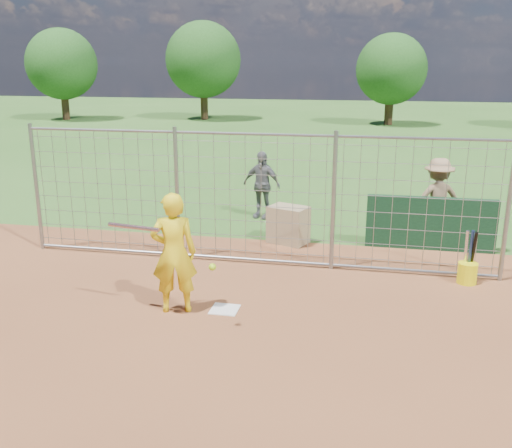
% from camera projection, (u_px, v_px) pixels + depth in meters
% --- Properties ---
extents(ground, '(100.00, 100.00, 0.00)m').
position_uv_depth(ground, '(228.00, 305.00, 9.17)').
color(ground, '#2D591E').
rests_on(ground, ground).
extents(infield_dirt, '(18.00, 18.00, 0.00)m').
position_uv_depth(infield_dirt, '(161.00, 413.00, 6.35)').
color(infield_dirt, brown).
rests_on(infield_dirt, ground).
extents(home_plate, '(0.43, 0.43, 0.02)m').
position_uv_depth(home_plate, '(225.00, 309.00, 8.98)').
color(home_plate, silver).
rests_on(home_plate, ground).
extents(dugout_wall, '(2.60, 0.20, 1.10)m').
position_uv_depth(dugout_wall, '(430.00, 224.00, 11.75)').
color(dugout_wall, '#11381E').
rests_on(dugout_wall, ground).
extents(batter, '(0.80, 0.64, 1.91)m').
position_uv_depth(batter, '(174.00, 253.00, 8.71)').
color(batter, yellow).
rests_on(batter, ground).
extents(bystander_b, '(1.05, 0.64, 1.67)m').
position_uv_depth(bystander_b, '(262.00, 185.00, 14.07)').
color(bystander_b, '#5E5E63').
rests_on(bystander_b, ground).
extents(bystander_c, '(1.28, 0.91, 1.79)m').
position_uv_depth(bystander_c, '(437.00, 199.00, 12.35)').
color(bystander_c, '#987452').
rests_on(bystander_c, ground).
extents(equipment_bin, '(0.94, 0.80, 0.80)m').
position_uv_depth(equipment_bin, '(288.00, 225.00, 12.21)').
color(equipment_bin, tan).
rests_on(equipment_bin, ground).
extents(equipment_in_play, '(1.75, 0.41, 0.53)m').
position_uv_depth(equipment_in_play, '(152.00, 236.00, 8.32)').
color(equipment_in_play, silver).
rests_on(equipment_in_play, ground).
extents(bucket_with_bats, '(0.34, 0.36, 0.98)m').
position_uv_depth(bucket_with_bats, '(468.00, 270.00, 10.01)').
color(bucket_with_bats, '#FBF10D').
rests_on(bucket_with_bats, ground).
extents(backstop_fence, '(9.08, 0.08, 2.60)m').
position_uv_depth(backstop_fence, '(253.00, 200.00, 10.71)').
color(backstop_fence, gray).
rests_on(backstop_fence, ground).
extents(tree_line, '(44.66, 6.72, 6.48)m').
position_uv_depth(tree_line, '(394.00, 62.00, 34.03)').
color(tree_line, '#3F2B19').
rests_on(tree_line, ground).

